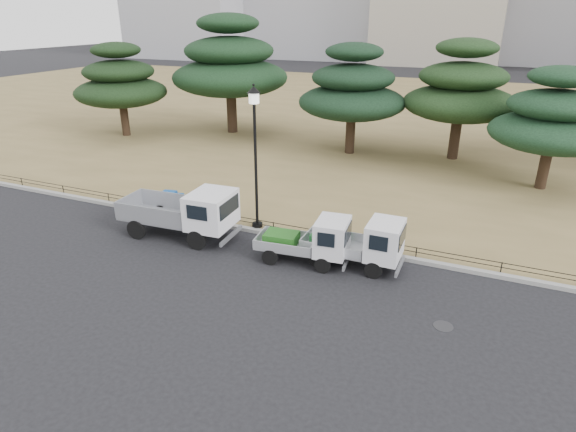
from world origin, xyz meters
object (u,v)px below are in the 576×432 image
at_px(truck_large, 184,211).
at_px(truck_kei_rear, 360,243).
at_px(tarp_pile, 167,201).
at_px(truck_kei_front, 310,240).
at_px(street_lamp, 255,135).

relative_size(truck_large, truck_kei_rear, 1.37).
relative_size(truck_large, tarp_pile, 3.22).
bearing_deg(truck_large, tarp_pile, 137.37).
relative_size(truck_large, truck_kei_front, 1.39).
xyz_separation_m(truck_large, street_lamp, (2.46, 1.83, 3.01)).
bearing_deg(truck_kei_rear, tarp_pile, 170.65).
distance_m(truck_kei_rear, street_lamp, 6.08).
distance_m(truck_large, tarp_pile, 3.21).
bearing_deg(truck_kei_front, truck_large, 174.20).
xyz_separation_m(truck_large, truck_kei_front, (5.61, -0.03, -0.28)).
height_order(truck_kei_front, truck_kei_rear, truck_kei_rear).
relative_size(truck_kei_front, truck_kei_rear, 0.98).
xyz_separation_m(truck_large, tarp_pile, (-2.42, 2.00, -0.66)).
height_order(truck_large, street_lamp, street_lamp).
bearing_deg(tarp_pile, truck_kei_rear, -9.10).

